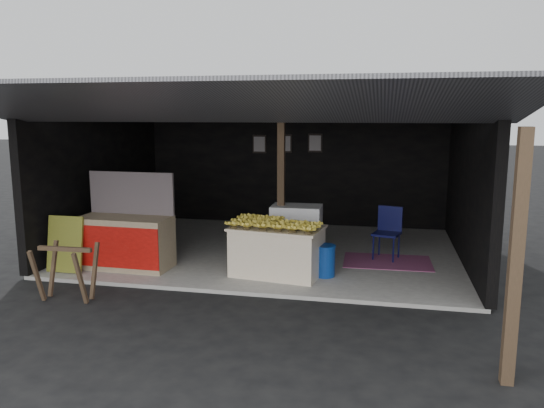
% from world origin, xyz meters
% --- Properties ---
extents(ground, '(80.00, 80.00, 0.00)m').
position_xyz_m(ground, '(0.00, 0.00, 0.00)').
color(ground, black).
rests_on(ground, ground).
extents(concrete_slab, '(7.00, 5.00, 0.06)m').
position_xyz_m(concrete_slab, '(0.00, 2.50, 0.03)').
color(concrete_slab, gray).
rests_on(concrete_slab, ground).
extents(shophouse, '(7.40, 7.29, 3.02)m').
position_xyz_m(shophouse, '(0.00, 2.82, 2.10)').
color(shophouse, black).
rests_on(shophouse, ground).
extents(banana_table, '(1.54, 1.07, 0.78)m').
position_xyz_m(banana_table, '(0.43, 0.93, 0.45)').
color(banana_table, white).
rests_on(banana_table, concrete_slab).
extents(banana_pile, '(1.41, 0.96, 0.15)m').
position_xyz_m(banana_pile, '(0.43, 0.93, 0.92)').
color(banana_pile, gold).
rests_on(banana_pile, banana_table).
extents(white_crate, '(0.87, 0.61, 0.96)m').
position_xyz_m(white_crate, '(0.57, 1.91, 0.54)').
color(white_crate, white).
rests_on(white_crate, concrete_slab).
extents(neighbor_stall, '(1.55, 0.73, 1.58)m').
position_xyz_m(neighbor_stall, '(-2.13, 0.80, 0.54)').
color(neighbor_stall, '#998466').
rests_on(neighbor_stall, concrete_slab).
extents(green_signboard, '(0.61, 0.21, 0.91)m').
position_xyz_m(green_signboard, '(-2.98, 0.37, 0.52)').
color(green_signboard, black).
rests_on(green_signboard, concrete_slab).
extents(sawhorse, '(0.80, 0.71, 0.78)m').
position_xyz_m(sawhorse, '(-2.26, -0.71, 0.50)').
color(sawhorse, '#483424').
rests_on(sawhorse, ground).
extents(water_barrel, '(0.32, 0.32, 0.47)m').
position_xyz_m(water_barrel, '(1.18, 1.01, 0.30)').
color(water_barrel, navy).
rests_on(water_barrel, concrete_slab).
extents(plastic_chair, '(0.54, 0.54, 0.93)m').
position_xyz_m(plastic_chair, '(2.16, 2.31, 0.61)').
color(plastic_chair, '#0A0C39').
rests_on(plastic_chair, concrete_slab).
extents(magenta_rug, '(1.53, 1.04, 0.01)m').
position_xyz_m(magenta_rug, '(2.16, 2.04, 0.07)').
color(magenta_rug, '#7D1B59').
rests_on(magenta_rug, concrete_slab).
extents(picture_frames, '(1.62, 0.04, 0.46)m').
position_xyz_m(picture_frames, '(-0.17, 4.89, 1.93)').
color(picture_frames, black).
rests_on(picture_frames, shophouse).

